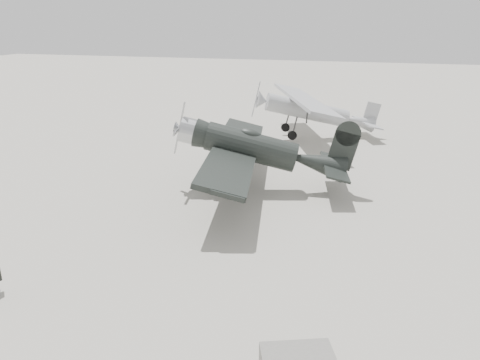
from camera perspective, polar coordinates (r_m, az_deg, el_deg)
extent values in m
plane|color=#9B948A|center=(18.07, 1.68, -6.80)|extent=(160.00, 160.00, 0.00)
cylinder|color=black|center=(22.19, 1.36, 3.95)|extent=(4.50, 2.18, 1.37)
cone|color=black|center=(22.19, 9.75, 3.81)|extent=(2.75, 1.74, 1.28)
cylinder|color=#A6A8AA|center=(22.60, -6.25, 4.12)|extent=(1.10, 1.36, 1.22)
cone|color=#A6A8AA|center=(22.72, -7.71, 4.14)|extent=(0.44, 0.61, 0.55)
cube|color=#A6A8AA|center=(22.71, -7.54, 4.14)|extent=(0.09, 0.18, 2.55)
ellipsoid|color=black|center=(22.06, 0.86, 5.49)|extent=(1.19, 0.86, 0.45)
cube|color=black|center=(22.34, -0.40, 3.14)|extent=(4.28, 11.95, 0.22)
cube|color=black|center=(22.25, 11.78, 3.85)|extent=(1.85, 4.25, 0.10)
cube|color=black|center=(22.07, 12.30, 5.93)|extent=(1.17, 0.32, 1.77)
cylinder|color=black|center=(21.55, -1.80, -1.23)|extent=(0.69, 0.28, 0.67)
cylinder|color=black|center=(24.03, -1.00, 0.94)|extent=(0.69, 0.28, 0.67)
cylinder|color=#333333|center=(21.33, -1.82, 0.42)|extent=(0.13, 0.13, 1.37)
cylinder|color=#333333|center=(23.84, -1.01, 2.45)|extent=(0.13, 0.13, 1.37)
cylinder|color=black|center=(22.41, 12.32, 2.66)|extent=(0.23, 0.12, 0.22)
cylinder|color=#A8A9AD|center=(32.57, 8.19, 8.41)|extent=(5.76, 3.28, 1.21)
cone|color=#A8A9AD|center=(33.68, 14.64, 8.34)|extent=(2.25, 1.77, 1.10)
cone|color=#A8A9AD|center=(31.97, 2.56, 8.38)|extent=(1.04, 1.31, 1.14)
cube|color=#A8A9AD|center=(31.91, 1.77, 8.37)|extent=(0.11, 0.16, 2.42)
cube|color=#A8A9AD|center=(32.35, 7.48, 9.59)|extent=(6.51, 12.00, 0.20)
cube|color=#A8A9AD|center=(33.86, 15.53, 8.41)|extent=(2.33, 3.84, 0.09)
cube|color=#A8A9AD|center=(33.79, 15.81, 9.60)|extent=(0.95, 0.46, 1.43)
cylinder|color=black|center=(31.57, 7.00, 5.01)|extent=(0.63, 0.38, 0.62)
cylinder|color=black|center=(33.87, 6.13, 6.01)|extent=(0.63, 0.38, 0.62)
cylinder|color=#333333|center=(31.42, 7.04, 6.12)|extent=(0.13, 0.13, 1.32)
cylinder|color=#333333|center=(33.73, 6.16, 7.04)|extent=(0.13, 0.13, 1.32)
cylinder|color=black|center=(34.01, 15.82, 7.77)|extent=(0.21, 0.15, 0.20)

